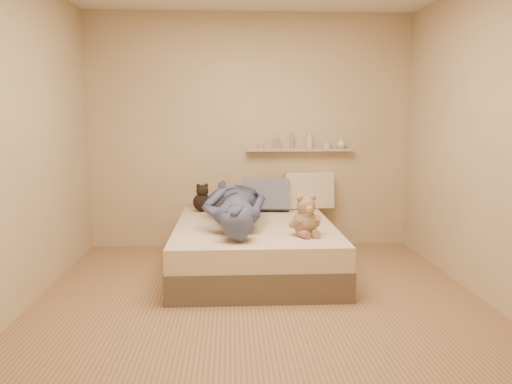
{
  "coord_description": "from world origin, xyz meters",
  "views": [
    {
      "loc": [
        -0.22,
        -3.72,
        1.44
      ],
      "look_at": [
        0.0,
        0.65,
        0.8
      ],
      "focal_mm": 35.0,
      "sensor_mm": 36.0,
      "label": 1
    }
  ],
  "objects": [
    {
      "name": "shelf_bottles",
      "position": [
        0.68,
        1.84,
        1.19
      ],
      "size": [
        0.99,
        0.1,
        0.2
      ],
      "color": "#AFA496",
      "rests_on": "wall_shelf"
    },
    {
      "name": "bed",
      "position": [
        0.0,
        0.93,
        0.22
      ],
      "size": [
        1.5,
        1.9,
        0.45
      ],
      "color": "brown",
      "rests_on": "floor"
    },
    {
      "name": "wall_shelf",
      "position": [
        0.55,
        1.84,
        1.1
      ],
      "size": [
        1.2,
        0.12,
        0.03
      ],
      "primitive_type": "cube",
      "color": "tan",
      "rests_on": "wall_back"
    },
    {
      "name": "pillow_cream",
      "position": [
        0.64,
        1.76,
        0.65
      ],
      "size": [
        0.57,
        0.27,
        0.41
      ],
      "primitive_type": "cube",
      "rotation": [
        -0.11,
        0.0,
        0.13
      ],
      "color": "beige",
      "rests_on": "bed"
    },
    {
      "name": "dark_plush",
      "position": [
        -0.53,
        1.62,
        0.58
      ],
      "size": [
        0.2,
        0.2,
        0.31
      ],
      "color": "black",
      "rests_on": "bed"
    },
    {
      "name": "person",
      "position": [
        -0.18,
        0.95,
        0.65
      ],
      "size": [
        0.61,
        1.66,
        0.4
      ],
      "primitive_type": "imported",
      "rotation": [
        0.0,
        0.0,
        3.14
      ],
      "color": "#404A65",
      "rests_on": "bed"
    },
    {
      "name": "pillow_grey",
      "position": [
        0.16,
        1.62,
        0.62
      ],
      "size": [
        0.52,
        0.31,
        0.37
      ],
      "primitive_type": "cube",
      "rotation": [
        -0.45,
        0.0,
        -0.08
      ],
      "color": "slate",
      "rests_on": "bed"
    },
    {
      "name": "room",
      "position": [
        0.0,
        0.0,
        1.3
      ],
      "size": [
        3.8,
        3.8,
        3.8
      ],
      "color": "#9B7450",
      "rests_on": "ground"
    },
    {
      "name": "game_console",
      "position": [
        -0.23,
        0.42,
        0.59
      ],
      "size": [
        0.17,
        0.09,
        0.06
      ],
      "color": "silver",
      "rests_on": "bed"
    },
    {
      "name": "teddy_bear",
      "position": [
        0.42,
        0.44,
        0.6
      ],
      "size": [
        0.29,
        0.29,
        0.36
      ],
      "color": "#91704F",
      "rests_on": "bed"
    }
  ]
}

